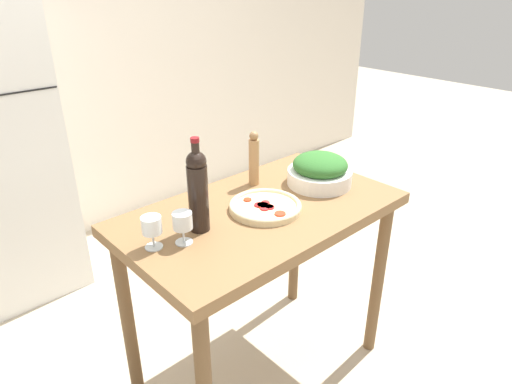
{
  "coord_description": "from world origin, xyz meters",
  "views": [
    {
      "loc": [
        -1.12,
        -1.2,
        1.75
      ],
      "look_at": [
        0.0,
        0.03,
        0.95
      ],
      "focal_mm": 32.0,
      "sensor_mm": 36.0,
      "label": 1
    }
  ],
  "objects_px": {
    "wine_bottle": "(198,189)",
    "wine_glass_far": "(152,226)",
    "wine_glass_near": "(183,223)",
    "pepper_mill": "(254,159)",
    "salad_bowl": "(320,171)",
    "homemade_pizza": "(266,206)"
  },
  "relations": [
    {
      "from": "wine_glass_far",
      "to": "homemade_pizza",
      "type": "distance_m",
      "value": 0.49
    },
    {
      "from": "salad_bowl",
      "to": "wine_glass_far",
      "type": "bearing_deg",
      "value": 177.06
    },
    {
      "from": "wine_bottle",
      "to": "wine_glass_near",
      "type": "height_order",
      "value": "wine_bottle"
    },
    {
      "from": "wine_bottle",
      "to": "homemade_pizza",
      "type": "relative_size",
      "value": 1.23
    },
    {
      "from": "wine_bottle",
      "to": "wine_glass_far",
      "type": "height_order",
      "value": "wine_bottle"
    },
    {
      "from": "wine_bottle",
      "to": "wine_glass_near",
      "type": "bearing_deg",
      "value": -158.54
    },
    {
      "from": "wine_glass_near",
      "to": "homemade_pizza",
      "type": "xyz_separation_m",
      "value": [
        0.38,
        -0.01,
        -0.07
      ]
    },
    {
      "from": "wine_bottle",
      "to": "homemade_pizza",
      "type": "xyz_separation_m",
      "value": [
        0.29,
        -0.05,
        -0.15
      ]
    },
    {
      "from": "wine_glass_far",
      "to": "pepper_mill",
      "type": "relative_size",
      "value": 0.48
    },
    {
      "from": "wine_glass_far",
      "to": "homemade_pizza",
      "type": "xyz_separation_m",
      "value": [
        0.48,
        -0.06,
        -0.07
      ]
    },
    {
      "from": "wine_glass_far",
      "to": "salad_bowl",
      "type": "bearing_deg",
      "value": -2.94
    },
    {
      "from": "wine_glass_near",
      "to": "wine_glass_far",
      "type": "relative_size",
      "value": 1.0
    },
    {
      "from": "wine_glass_near",
      "to": "salad_bowl",
      "type": "bearing_deg",
      "value": 0.21
    },
    {
      "from": "wine_bottle",
      "to": "salad_bowl",
      "type": "relative_size",
      "value": 1.24
    },
    {
      "from": "wine_glass_near",
      "to": "wine_glass_far",
      "type": "distance_m",
      "value": 0.11
    },
    {
      "from": "wine_bottle",
      "to": "wine_glass_near",
      "type": "relative_size",
      "value": 3.0
    },
    {
      "from": "wine_bottle",
      "to": "pepper_mill",
      "type": "xyz_separation_m",
      "value": [
        0.42,
        0.17,
        -0.04
      ]
    },
    {
      "from": "salad_bowl",
      "to": "pepper_mill",
      "type": "bearing_deg",
      "value": 136.87
    },
    {
      "from": "wine_glass_near",
      "to": "homemade_pizza",
      "type": "distance_m",
      "value": 0.39
    },
    {
      "from": "pepper_mill",
      "to": "salad_bowl",
      "type": "relative_size",
      "value": 0.86
    },
    {
      "from": "wine_glass_near",
      "to": "pepper_mill",
      "type": "height_order",
      "value": "pepper_mill"
    },
    {
      "from": "wine_glass_far",
      "to": "homemade_pizza",
      "type": "bearing_deg",
      "value": -7.03
    }
  ]
}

